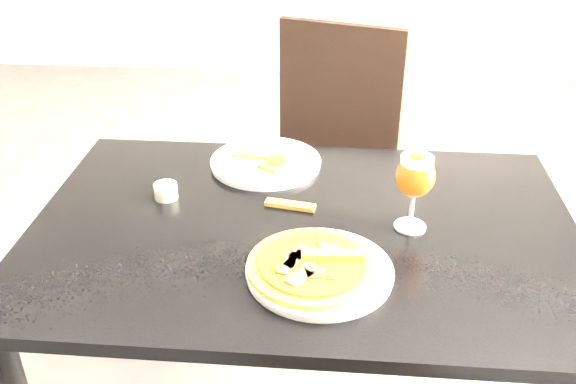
# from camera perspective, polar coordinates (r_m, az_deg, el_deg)

# --- Properties ---
(dining_table) EXTENTS (1.21, 0.81, 0.75)m
(dining_table) POSITION_cam_1_polar(r_m,az_deg,el_deg) (1.46, 1.33, -5.96)
(dining_table) COLOR black
(dining_table) RESTS_ON ground
(chair_far) EXTENTS (0.56, 0.56, 0.97)m
(chair_far) POSITION_cam_1_polar(r_m,az_deg,el_deg) (2.15, 3.39, 2.64)
(chair_far) COLOR black
(chair_far) RESTS_ON ground
(plate_main) EXTENTS (0.32, 0.32, 0.02)m
(plate_main) POSITION_cam_1_polar(r_m,az_deg,el_deg) (1.26, 2.82, -7.07)
(plate_main) COLOR white
(plate_main) RESTS_ON dining_table
(pizza) EXTENTS (0.26, 0.26, 0.03)m
(pizza) POSITION_cam_1_polar(r_m,az_deg,el_deg) (1.25, 2.24, -6.47)
(pizza) COLOR brown
(pizza) RESTS_ON plate_main
(plate_second) EXTENTS (0.33, 0.33, 0.02)m
(plate_second) POSITION_cam_1_polar(r_m,az_deg,el_deg) (1.66, -1.99, 2.64)
(plate_second) COLOR white
(plate_second) RESTS_ON dining_table
(crust_scraps) EXTENTS (0.16, 0.11, 0.01)m
(crust_scraps) POSITION_cam_1_polar(r_m,az_deg,el_deg) (1.64, -1.73, 2.85)
(crust_scraps) COLOR brown
(crust_scraps) RESTS_ON plate_second
(loose_crust) EXTENTS (0.12, 0.05, 0.01)m
(loose_crust) POSITION_cam_1_polar(r_m,az_deg,el_deg) (1.48, 0.18, -1.15)
(loose_crust) COLOR brown
(loose_crust) RESTS_ON dining_table
(sauce_cup) EXTENTS (0.06, 0.06, 0.04)m
(sauce_cup) POSITION_cam_1_polar(r_m,az_deg,el_deg) (1.53, -10.82, 0.15)
(sauce_cup) COLOR silver
(sauce_cup) RESTS_ON dining_table
(beer_glass) EXTENTS (0.08, 0.08, 0.18)m
(beer_glass) POSITION_cam_1_polar(r_m,az_deg,el_deg) (1.37, 11.26, 1.39)
(beer_glass) COLOR silver
(beer_glass) RESTS_ON dining_table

